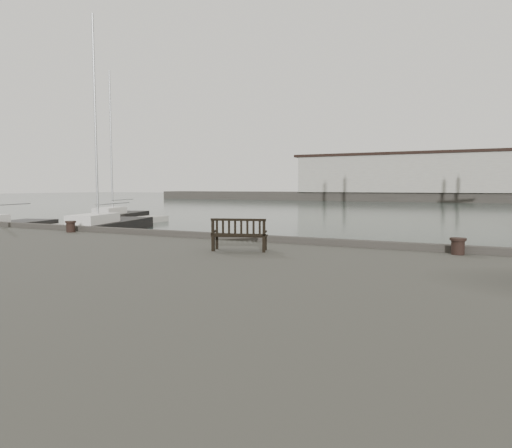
{
  "coord_description": "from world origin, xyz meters",
  "views": [
    {
      "loc": [
        6.69,
        -12.29,
        3.17
      ],
      "look_at": [
        0.95,
        -0.5,
        2.1
      ],
      "focal_mm": 32.0,
      "sensor_mm": 36.0,
      "label": 1
    }
  ],
  "objects_px": {
    "bench": "(240,241)",
    "bollard_right": "(458,246)",
    "yacht_b": "(116,220)",
    "yacht_c": "(103,230)",
    "bollard_left": "(71,227)"
  },
  "relations": [
    {
      "from": "bollard_left",
      "to": "yacht_b",
      "type": "height_order",
      "value": "yacht_b"
    },
    {
      "from": "bench",
      "to": "yacht_c",
      "type": "relative_size",
      "value": 0.1
    },
    {
      "from": "bench",
      "to": "bollard_right",
      "type": "distance_m",
      "value": 5.27
    },
    {
      "from": "yacht_b",
      "to": "yacht_c",
      "type": "xyz_separation_m",
      "value": [
        6.16,
        -7.84,
        -0.0
      ]
    },
    {
      "from": "yacht_b",
      "to": "bollard_right",
      "type": "bearing_deg",
      "value": -51.71
    },
    {
      "from": "bollard_left",
      "to": "bollard_right",
      "type": "bearing_deg",
      "value": 0.68
    },
    {
      "from": "bollard_left",
      "to": "bench",
      "type": "bearing_deg",
      "value": -11.56
    },
    {
      "from": "yacht_b",
      "to": "yacht_c",
      "type": "distance_m",
      "value": 9.97
    },
    {
      "from": "bollard_left",
      "to": "yacht_c",
      "type": "distance_m",
      "value": 15.19
    },
    {
      "from": "bollard_right",
      "to": "bench",
      "type": "bearing_deg",
      "value": -161.02
    },
    {
      "from": "bench",
      "to": "bollard_right",
      "type": "relative_size",
      "value": 3.69
    },
    {
      "from": "bench",
      "to": "bollard_right",
      "type": "xyz_separation_m",
      "value": [
        4.98,
        1.71,
        -0.06
      ]
    },
    {
      "from": "bench",
      "to": "bollard_right",
      "type": "height_order",
      "value": "bench"
    },
    {
      "from": "bollard_right",
      "to": "bollard_left",
      "type": "bearing_deg",
      "value": -179.32
    },
    {
      "from": "bench",
      "to": "bollard_left",
      "type": "relative_size",
      "value": 3.67
    }
  ]
}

